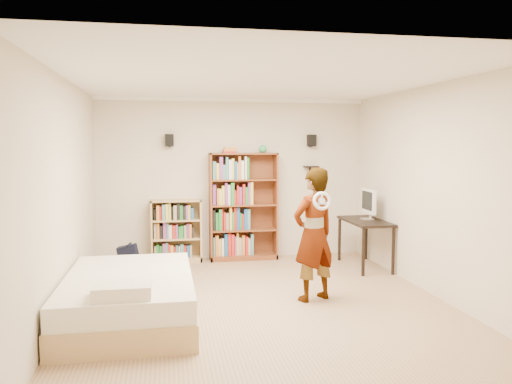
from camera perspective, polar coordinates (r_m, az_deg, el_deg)
ground at (r=6.27m, az=0.51°, el=-12.50°), size 4.50×5.00×0.01m
room_shell at (r=5.97m, az=0.52°, el=3.81°), size 4.52×5.02×2.71m
crown_molding at (r=6.01m, az=0.53°, el=12.50°), size 4.50×5.00×0.06m
speaker_left at (r=8.26m, az=-9.87°, el=5.85°), size 0.14×0.12×0.20m
speaker_right at (r=8.62m, az=6.38°, el=5.88°), size 0.14×0.12×0.20m
wall_shelf at (r=8.64m, az=6.33°, el=2.89°), size 0.25×0.16×0.02m
tall_bookshelf at (r=8.36m, az=-1.45°, el=-1.67°), size 1.13×0.33×1.79m
low_bookshelf at (r=8.33m, az=-9.09°, el=-4.41°), size 0.82×0.31×1.03m
computer_desk at (r=8.08m, az=12.33°, el=-5.78°), size 0.55×1.10×0.75m
imac at (r=8.06m, az=12.60°, el=-1.37°), size 0.14×0.49×0.48m
daybed at (r=5.78m, az=-14.28°, el=-10.98°), size 1.39×2.13×0.63m
person at (r=6.21m, az=6.62°, el=-4.84°), size 0.71×0.60×1.65m
wii_wheel at (r=5.86m, az=7.54°, el=-1.03°), size 0.22×0.08×0.22m
navy_bag at (r=7.87m, az=-14.28°, el=-7.33°), size 0.35×0.26×0.43m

